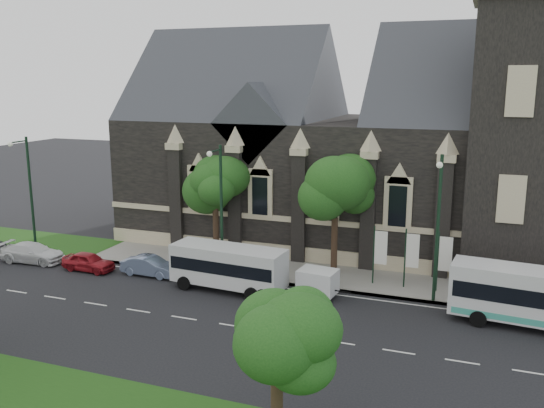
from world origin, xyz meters
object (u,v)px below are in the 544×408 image
at_px(banner_flag_center, 410,254).
at_px(box_trailer, 318,282).
at_px(sedan, 150,266).
at_px(street_lamp_far, 29,188).
at_px(tree_walk_left, 219,184).
at_px(car_far_white, 33,253).
at_px(street_lamp_mid, 220,204).
at_px(tree_park_east, 283,332).
at_px(banner_flag_right, 443,257).
at_px(banner_flag_left, 378,251).
at_px(car_far_red, 88,262).
at_px(street_lamp_near, 438,221).
at_px(tree_walk_right, 339,191).
at_px(shuttle_bus, 229,265).

distance_m(banner_flag_center, box_trailer, 6.21).
bearing_deg(sedan, street_lamp_far, 83.93).
relative_size(tree_walk_left, car_far_white, 1.57).
bearing_deg(street_lamp_mid, banner_flag_center, 8.82).
distance_m(box_trailer, sedan, 11.92).
relative_size(tree_park_east, box_trailer, 1.86).
relative_size(banner_flag_right, car_far_white, 0.82).
relative_size(banner_flag_left, box_trailer, 1.19).
height_order(banner_flag_left, car_far_red, banner_flag_left).
bearing_deg(banner_flag_right, street_lamp_near, -98.56).
height_order(street_lamp_mid, banner_flag_right, street_lamp_mid).
xyz_separation_m(street_lamp_near, box_trailer, (-6.80, -1.37, -4.11)).
bearing_deg(tree_park_east, banner_flag_left, 89.65).
bearing_deg(banner_flag_right, box_trailer, -155.16).
height_order(tree_walk_right, banner_flag_left, tree_walk_right).
distance_m(tree_walk_right, shuttle_bus, 9.09).
distance_m(banner_flag_right, shuttle_bus, 13.39).
relative_size(tree_park_east, banner_flag_center, 1.57).
relative_size(tree_walk_left, sedan, 1.88).
xyz_separation_m(street_lamp_near, street_lamp_far, (-30.00, 0.00, 0.00)).
bearing_deg(tree_park_east, car_far_white, 149.33).
bearing_deg(banner_flag_right, tree_walk_right, 166.40).
bearing_deg(street_lamp_mid, sedan, -163.27).
xyz_separation_m(tree_park_east, tree_walk_right, (-2.96, 20.04, 1.20)).
bearing_deg(car_far_red, sedan, -80.88).
xyz_separation_m(tree_walk_left, street_lamp_near, (15.80, -3.61, -0.62)).
bearing_deg(street_lamp_mid, street_lamp_near, 0.00).
distance_m(tree_park_east, box_trailer, 15.76).
bearing_deg(box_trailer, shuttle_bus, -166.38).
xyz_separation_m(banner_flag_center, sedan, (-17.00, -3.32, -1.71)).
xyz_separation_m(street_lamp_far, shuttle_bus, (17.54, -2.13, -3.46)).
distance_m(street_lamp_near, banner_flag_right, 3.34).
distance_m(tree_walk_right, car_far_white, 22.89).
distance_m(sedan, car_far_white, 9.72).
distance_m(banner_flag_center, shuttle_bus, 11.51).
bearing_deg(street_lamp_near, car_far_red, -174.99).
bearing_deg(banner_flag_center, banner_flag_right, 0.00).
bearing_deg(banner_flag_left, tree_walk_left, 171.98).
relative_size(banner_flag_left, car_far_white, 0.82).
relative_size(street_lamp_near, sedan, 2.22).
bearing_deg(tree_walk_right, sedan, -157.11).
bearing_deg(street_lamp_near, tree_walk_left, 167.13).
bearing_deg(banner_flag_right, banner_flag_left, 180.00).
bearing_deg(car_far_red, banner_flag_right, -79.14).
height_order(tree_walk_left, banner_flag_right, tree_walk_left).
bearing_deg(street_lamp_near, tree_park_east, -103.11).
bearing_deg(car_far_red, banner_flag_center, -78.28).
xyz_separation_m(sedan, car_far_red, (-4.61, -0.63, -0.02)).
height_order(tree_park_east, banner_flag_right, tree_park_east).
bearing_deg(sedan, car_far_red, 98.85).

